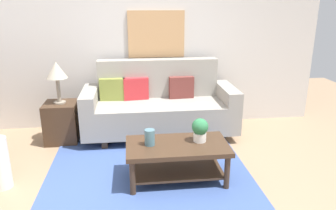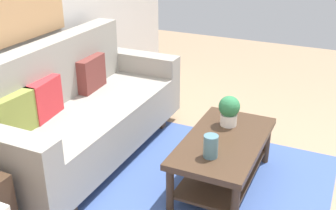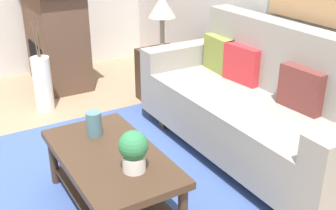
{
  "view_description": "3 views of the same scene",
  "coord_description": "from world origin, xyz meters",
  "px_view_note": "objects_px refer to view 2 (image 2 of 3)",
  "views": [
    {
      "loc": [
        -0.16,
        -2.92,
        1.91
      ],
      "look_at": [
        0.29,
        1.01,
        0.63
      ],
      "focal_mm": 34.92,
      "sensor_mm": 36.0,
      "label": 1
    },
    {
      "loc": [
        -2.52,
        -0.55,
        2.05
      ],
      "look_at": [
        0.31,
        0.76,
        0.63
      ],
      "focal_mm": 44.65,
      "sensor_mm": 36.0,
      "label": 2
    },
    {
      "loc": [
        2.52,
        -0.62,
        1.83
      ],
      "look_at": [
        0.11,
        0.82,
        0.57
      ],
      "focal_mm": 44.89,
      "sensor_mm": 36.0,
      "label": 3
    }
  ],
  "objects_px": {
    "throw_pillow_crimson": "(44,99)",
    "throw_pillow_maroon": "(91,73)",
    "tabletop_vase": "(211,146)",
    "throw_pillow_olive": "(15,115)",
    "coffee_table": "(223,152)",
    "potted_plant_tabletop": "(229,110)",
    "couch": "(83,113)"
  },
  "relations": [
    {
      "from": "potted_plant_tabletop",
      "to": "throw_pillow_olive",
      "type": "bearing_deg",
      "value": 125.83
    },
    {
      "from": "throw_pillow_crimson",
      "to": "tabletop_vase",
      "type": "relative_size",
      "value": 2.07
    },
    {
      "from": "throw_pillow_crimson",
      "to": "throw_pillow_olive",
      "type": "bearing_deg",
      "value": 180.0
    },
    {
      "from": "couch",
      "to": "throw_pillow_crimson",
      "type": "xyz_separation_m",
      "value": [
        -0.33,
        0.13,
        0.25
      ]
    },
    {
      "from": "throw_pillow_olive",
      "to": "throw_pillow_maroon",
      "type": "distance_m",
      "value": 1.0
    },
    {
      "from": "throw_pillow_crimson",
      "to": "potted_plant_tabletop",
      "type": "height_order",
      "value": "throw_pillow_crimson"
    },
    {
      "from": "coffee_table",
      "to": "tabletop_vase",
      "type": "xyz_separation_m",
      "value": [
        -0.29,
        0.01,
        0.2
      ]
    },
    {
      "from": "coffee_table",
      "to": "potted_plant_tabletop",
      "type": "relative_size",
      "value": 4.2
    },
    {
      "from": "coffee_table",
      "to": "throw_pillow_olive",
      "type": "bearing_deg",
      "value": 117.44
    },
    {
      "from": "throw_pillow_maroon",
      "to": "potted_plant_tabletop",
      "type": "bearing_deg",
      "value": -90.3
    },
    {
      "from": "throw_pillow_crimson",
      "to": "potted_plant_tabletop",
      "type": "xyz_separation_m",
      "value": [
        0.66,
        -1.38,
        -0.11
      ]
    },
    {
      "from": "coffee_table",
      "to": "potted_plant_tabletop",
      "type": "xyz_separation_m",
      "value": [
        0.25,
        0.05,
        0.26
      ]
    },
    {
      "from": "couch",
      "to": "throw_pillow_crimson",
      "type": "height_order",
      "value": "couch"
    },
    {
      "from": "throw_pillow_olive",
      "to": "tabletop_vase",
      "type": "distance_m",
      "value": 1.49
    },
    {
      "from": "throw_pillow_olive",
      "to": "coffee_table",
      "type": "height_order",
      "value": "throw_pillow_olive"
    },
    {
      "from": "throw_pillow_crimson",
      "to": "throw_pillow_maroon",
      "type": "relative_size",
      "value": 1.0
    },
    {
      "from": "throw_pillow_olive",
      "to": "tabletop_vase",
      "type": "relative_size",
      "value": 2.07
    },
    {
      "from": "couch",
      "to": "coffee_table",
      "type": "relative_size",
      "value": 1.96
    },
    {
      "from": "couch",
      "to": "throw_pillow_maroon",
      "type": "height_order",
      "value": "couch"
    },
    {
      "from": "throw_pillow_olive",
      "to": "potted_plant_tabletop",
      "type": "bearing_deg",
      "value": -54.17
    },
    {
      "from": "couch",
      "to": "coffee_table",
      "type": "distance_m",
      "value": 1.31
    },
    {
      "from": "throw_pillow_olive",
      "to": "tabletop_vase",
      "type": "bearing_deg",
      "value": -72.51
    },
    {
      "from": "throw_pillow_olive",
      "to": "potted_plant_tabletop",
      "type": "distance_m",
      "value": 1.7
    },
    {
      "from": "couch",
      "to": "potted_plant_tabletop",
      "type": "bearing_deg",
      "value": -75.37
    },
    {
      "from": "throw_pillow_crimson",
      "to": "coffee_table",
      "type": "bearing_deg",
      "value": -74.1
    },
    {
      "from": "couch",
      "to": "tabletop_vase",
      "type": "distance_m",
      "value": 1.31
    },
    {
      "from": "throw_pillow_maroon",
      "to": "throw_pillow_crimson",
      "type": "bearing_deg",
      "value": 180.0
    },
    {
      "from": "couch",
      "to": "throw_pillow_maroon",
      "type": "bearing_deg",
      "value": 20.69
    },
    {
      "from": "throw_pillow_maroon",
      "to": "coffee_table",
      "type": "bearing_deg",
      "value": -100.42
    },
    {
      "from": "throw_pillow_olive",
      "to": "potted_plant_tabletop",
      "type": "xyz_separation_m",
      "value": [
        1.0,
        -1.38,
        -0.11
      ]
    },
    {
      "from": "throw_pillow_olive",
      "to": "throw_pillow_crimson",
      "type": "bearing_deg",
      "value": 0.0
    },
    {
      "from": "couch",
      "to": "tabletop_vase",
      "type": "xyz_separation_m",
      "value": [
        -0.22,
        -1.29,
        0.09
      ]
    }
  ]
}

